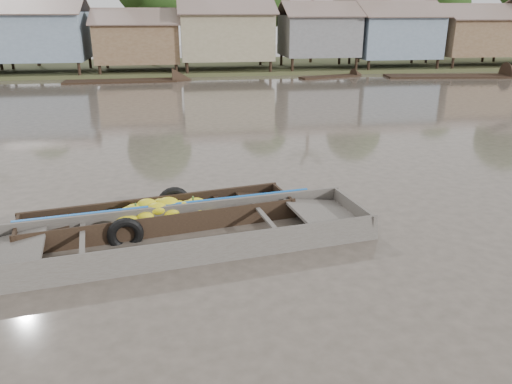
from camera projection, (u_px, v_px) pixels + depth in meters
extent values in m
plane|color=#484037|center=(237.00, 252.00, 9.75)|extent=(120.00, 120.00, 0.00)
cube|color=#384723|center=(192.00, 68.00, 40.40)|extent=(120.00, 12.00, 0.50)
cube|color=slate|center=(40.00, 36.00, 34.77)|extent=(6.20, 5.20, 3.20)
cube|color=brown|center=(30.00, 5.00, 32.76)|extent=(6.60, 3.02, 1.28)
cube|color=brown|center=(41.00, 5.00, 35.37)|extent=(6.60, 3.02, 1.28)
cube|color=brown|center=(139.00, 43.00, 35.86)|extent=(5.80, 4.60, 2.70)
cube|color=brown|center=(135.00, 16.00, 34.09)|extent=(6.20, 2.67, 1.14)
cube|color=brown|center=(138.00, 16.00, 36.40)|extent=(6.20, 2.67, 1.14)
cube|color=gray|center=(226.00, 35.00, 36.58)|extent=(6.50, 5.30, 3.30)
cube|color=brown|center=(227.00, 5.00, 34.52)|extent=(6.90, 3.08, 1.31)
cube|color=brown|center=(223.00, 5.00, 37.18)|extent=(6.90, 3.08, 1.31)
cube|color=slate|center=(318.00, 36.00, 37.56)|extent=(5.40, 4.70, 2.90)
cube|color=brown|center=(324.00, 9.00, 35.73)|extent=(5.80, 2.73, 1.17)
cube|color=brown|center=(315.00, 9.00, 38.08)|extent=(5.80, 2.73, 1.17)
cube|color=slate|center=(394.00, 36.00, 38.42)|extent=(6.00, 5.00, 3.10)
cube|color=brown|center=(404.00, 9.00, 36.48)|extent=(6.40, 2.90, 1.24)
cube|color=brown|center=(389.00, 9.00, 38.98)|extent=(6.40, 2.90, 1.24)
cube|color=brown|center=(472.00, 36.00, 39.33)|extent=(5.70, 4.90, 2.80)
cube|color=brown|center=(485.00, 12.00, 37.47)|extent=(6.10, 2.85, 1.21)
cube|color=brown|center=(466.00, 11.00, 39.92)|extent=(6.10, 2.85, 1.21)
cylinder|color=#473323|center=(35.00, 37.00, 38.83)|extent=(0.28, 0.28, 4.90)
cylinder|color=#473323|center=(151.00, 27.00, 38.90)|extent=(0.28, 0.28, 6.30)
cylinder|color=#473323|center=(263.00, 33.00, 41.25)|extent=(0.28, 0.28, 5.25)
cylinder|color=#473323|center=(360.00, 31.00, 41.36)|extent=(0.28, 0.28, 5.60)
cylinder|color=#473323|center=(443.00, 36.00, 43.57)|extent=(0.28, 0.28, 4.55)
sphere|color=black|center=(447.00, 4.00, 42.67)|extent=(3.90, 3.90, 3.90)
cylinder|color=#473323|center=(312.00, 15.00, 40.86)|extent=(0.24, 0.24, 8.00)
cube|color=black|center=(162.00, 227.00, 11.07)|extent=(5.89, 2.21, 0.08)
cube|color=black|center=(157.00, 207.00, 11.54)|extent=(5.83, 1.30, 0.55)
cube|color=black|center=(166.00, 228.00, 10.43)|extent=(5.83, 1.30, 0.55)
cube|color=black|center=(282.00, 201.00, 11.90)|extent=(0.31, 1.27, 0.52)
cube|color=black|center=(263.00, 201.00, 11.72)|extent=(1.20, 1.28, 0.20)
cube|color=black|center=(18.00, 236.00, 10.07)|extent=(0.31, 1.27, 0.52)
cube|color=black|center=(44.00, 230.00, 10.21)|extent=(1.20, 1.28, 0.20)
cube|color=black|center=(95.00, 221.00, 10.51)|extent=(0.34, 1.23, 0.05)
cube|color=black|center=(221.00, 205.00, 11.38)|extent=(0.34, 1.23, 0.05)
ellipsoid|color=#FCF71C|center=(157.00, 209.00, 10.72)|extent=(0.50, 0.39, 0.28)
ellipsoid|color=#FCF71C|center=(171.00, 212.00, 10.82)|extent=(0.46, 0.36, 0.25)
ellipsoid|color=#FCF71C|center=(126.00, 221.00, 10.53)|extent=(0.53, 0.41, 0.29)
ellipsoid|color=#FCF71C|center=(157.00, 206.00, 11.01)|extent=(0.50, 0.39, 0.28)
ellipsoid|color=#FCF71C|center=(168.00, 204.00, 10.90)|extent=(0.54, 0.42, 0.30)
ellipsoid|color=#FCF71C|center=(209.00, 216.00, 10.97)|extent=(0.44, 0.34, 0.24)
ellipsoid|color=#FCF71C|center=(145.00, 206.00, 11.10)|extent=(0.42, 0.33, 0.23)
ellipsoid|color=#FCF71C|center=(145.00, 217.00, 10.56)|extent=(0.41, 0.32, 0.22)
ellipsoid|color=#FCF71C|center=(161.00, 203.00, 10.98)|extent=(0.40, 0.32, 0.22)
ellipsoid|color=#FCF71C|center=(120.00, 229.00, 10.39)|extent=(0.42, 0.33, 0.23)
ellipsoid|color=#FCF71C|center=(152.00, 208.00, 11.12)|extent=(0.43, 0.34, 0.24)
ellipsoid|color=#FCF71C|center=(165.00, 209.00, 10.84)|extent=(0.47, 0.37, 0.26)
ellipsoid|color=#FCF71C|center=(128.00, 225.00, 10.46)|extent=(0.52, 0.41, 0.29)
ellipsoid|color=#FCF71C|center=(151.00, 210.00, 10.77)|extent=(0.49, 0.38, 0.27)
ellipsoid|color=#FCF71C|center=(115.00, 217.00, 10.77)|extent=(0.48, 0.38, 0.27)
ellipsoid|color=#FCF71C|center=(171.00, 205.00, 11.40)|extent=(0.44, 0.34, 0.24)
ellipsoid|color=#FCF71C|center=(196.00, 204.00, 11.40)|extent=(0.52, 0.40, 0.28)
ellipsoid|color=#FCF71C|center=(170.00, 206.00, 11.35)|extent=(0.46, 0.36, 0.25)
ellipsoid|color=#FCF71C|center=(188.00, 206.00, 11.43)|extent=(0.46, 0.36, 0.25)
ellipsoid|color=#FCF71C|center=(120.00, 219.00, 10.64)|extent=(0.53, 0.41, 0.29)
ellipsoid|color=#FCF71C|center=(178.00, 206.00, 10.98)|extent=(0.48, 0.38, 0.27)
ellipsoid|color=#FCF71C|center=(149.00, 208.00, 10.96)|extent=(0.47, 0.36, 0.26)
ellipsoid|color=#FCF71C|center=(130.00, 221.00, 10.55)|extent=(0.47, 0.37, 0.26)
ellipsoid|color=#FCF71C|center=(135.00, 210.00, 10.79)|extent=(0.53, 0.41, 0.29)
ellipsoid|color=#FCF71C|center=(129.00, 212.00, 10.77)|extent=(0.45, 0.35, 0.25)
ellipsoid|color=#FCF71C|center=(168.00, 220.00, 10.69)|extent=(0.43, 0.33, 0.24)
ellipsoid|color=#FCF71C|center=(184.00, 207.00, 10.90)|extent=(0.41, 0.32, 0.23)
ellipsoid|color=#FCF71C|center=(147.00, 205.00, 10.84)|extent=(0.50, 0.39, 0.28)
ellipsoid|color=#FCF71C|center=(197.00, 209.00, 11.05)|extent=(0.49, 0.38, 0.27)
ellipsoid|color=#FCF71C|center=(116.00, 223.00, 10.63)|extent=(0.41, 0.32, 0.23)
ellipsoid|color=#FCF71C|center=(130.00, 225.00, 10.48)|extent=(0.51, 0.40, 0.28)
ellipsoid|color=#FCF71C|center=(151.00, 207.00, 11.05)|extent=(0.47, 0.37, 0.26)
cylinder|color=#3F6626|center=(136.00, 207.00, 10.72)|extent=(0.04, 0.04, 0.19)
cylinder|color=#3F6626|center=(170.00, 203.00, 10.95)|extent=(0.04, 0.04, 0.19)
cylinder|color=#3F6626|center=(193.00, 200.00, 11.11)|extent=(0.04, 0.04, 0.19)
torus|color=black|center=(174.00, 203.00, 11.74)|extent=(0.81, 0.34, 0.79)
torus|color=black|center=(125.00, 235.00, 10.08)|extent=(0.76, 0.33, 0.74)
cube|color=#46403B|center=(180.00, 248.00, 10.09)|extent=(7.87, 2.86, 0.08)
cube|color=#46403B|center=(172.00, 218.00, 10.84)|extent=(7.80, 1.42, 0.63)
cube|color=#46403B|center=(188.00, 256.00, 9.15)|extent=(7.80, 1.42, 0.63)
cube|color=#46403B|center=(352.00, 213.00, 11.09)|extent=(0.36, 1.91, 0.60)
cube|color=#46403B|center=(325.00, 214.00, 10.87)|extent=(1.58, 1.85, 0.25)
cube|color=#46403B|center=(5.00, 254.00, 9.07)|extent=(1.58, 1.85, 0.25)
cube|color=#46403B|center=(82.00, 242.00, 9.43)|extent=(0.39, 1.84, 0.05)
cube|color=#46403B|center=(266.00, 219.00, 10.48)|extent=(0.39, 1.84, 0.05)
cube|color=#665E54|center=(180.00, 246.00, 10.08)|extent=(6.03, 2.42, 0.02)
cube|color=#1156AC|center=(171.00, 207.00, 10.81)|extent=(6.30, 1.10, 0.16)
torus|color=olive|center=(307.00, 234.00, 10.54)|extent=(0.44, 0.44, 0.06)
torus|color=olive|center=(307.00, 232.00, 10.52)|extent=(0.36, 0.36, 0.06)
cube|color=black|center=(329.00, 78.00, 34.60)|extent=(4.44, 2.12, 0.35)
cube|color=black|center=(121.00, 83.00, 32.53)|extent=(7.24, 1.78, 0.35)
cube|color=black|center=(448.00, 78.00, 34.91)|extent=(8.88, 2.93, 0.35)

